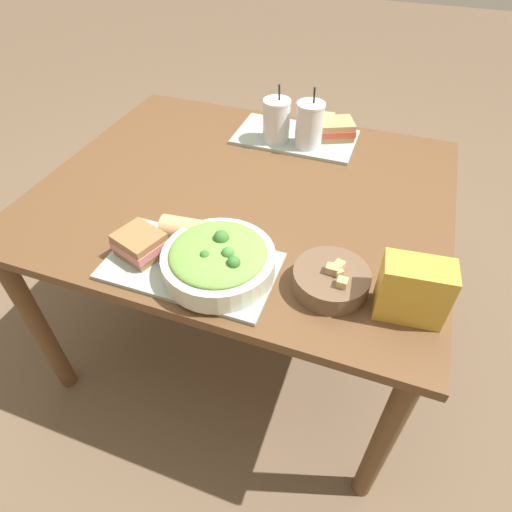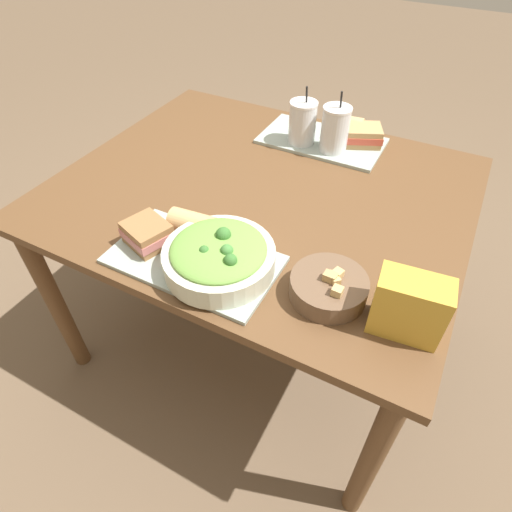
{
  "view_description": "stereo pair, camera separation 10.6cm",
  "coord_description": "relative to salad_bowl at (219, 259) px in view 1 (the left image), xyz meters",
  "views": [
    {
      "loc": [
        0.42,
        -1.07,
        1.55
      ],
      "look_at": [
        0.16,
        -0.35,
        0.82
      ],
      "focal_mm": 30.0,
      "sensor_mm": 36.0,
      "label": 1
    },
    {
      "loc": [
        0.52,
        -1.02,
        1.55
      ],
      "look_at": [
        0.16,
        -0.35,
        0.82
      ],
      "focal_mm": 30.0,
      "sensor_mm": 36.0,
      "label": 2
    }
  ],
  "objects": [
    {
      "name": "sandwich_near",
      "position": [
        -0.22,
        -0.01,
        -0.01
      ],
      "size": [
        0.14,
        0.14,
        0.06
      ],
      "rotation": [
        0.0,
        0.0,
        -0.33
      ],
      "color": "olive",
      "rests_on": "tray_near"
    },
    {
      "name": "salad_bowl",
      "position": [
        0.0,
        0.0,
        0.0
      ],
      "size": [
        0.28,
        0.28,
        0.1
      ],
      "color": "beige",
      "rests_on": "tray_near"
    },
    {
      "name": "drink_cup_dark",
      "position": [
        -0.07,
        0.7,
        0.03
      ],
      "size": [
        0.1,
        0.1,
        0.21
      ],
      "color": "silver",
      "rests_on": "tray_far"
    },
    {
      "name": "baguette_near",
      "position": [
        -0.12,
        0.08,
        -0.01
      ],
      "size": [
        0.15,
        0.08,
        0.07
      ],
      "rotation": [
        0.0,
        0.0,
        1.67
      ],
      "color": "tan",
      "rests_on": "tray_near"
    },
    {
      "name": "tray_near",
      "position": [
        -0.08,
        -0.0,
        -0.05
      ],
      "size": [
        0.44,
        0.25,
        0.01
      ],
      "color": "#99A89E",
      "rests_on": "dining_table"
    },
    {
      "name": "chip_bag",
      "position": [
        0.46,
        0.03,
        0.02
      ],
      "size": [
        0.16,
        0.1,
        0.15
      ],
      "rotation": [
        0.0,
        0.0,
        0.1
      ],
      "color": "gold",
      "rests_on": "dining_table"
    },
    {
      "name": "tray_far",
      "position": [
        -0.01,
        0.75,
        -0.05
      ],
      "size": [
        0.44,
        0.25,
        0.01
      ],
      "color": "#99A89E",
      "rests_on": "dining_table"
    },
    {
      "name": "ground_plane",
      "position": [
        -0.08,
        0.38,
        -0.81
      ],
      "size": [
        12.0,
        12.0,
        0.0
      ],
      "primitive_type": "plane",
      "color": "brown"
    },
    {
      "name": "dining_table",
      "position": [
        -0.08,
        0.38,
        -0.15
      ],
      "size": [
        1.29,
        1.08,
        0.76
      ],
      "color": "brown",
      "rests_on": "ground_plane"
    },
    {
      "name": "soup_bowl",
      "position": [
        0.28,
        0.05,
        -0.02
      ],
      "size": [
        0.19,
        0.19,
        0.07
      ],
      "color": "brown",
      "rests_on": "dining_table"
    },
    {
      "name": "sandwich_far",
      "position": [
        0.13,
        0.79,
        -0.01
      ],
      "size": [
        0.16,
        0.15,
        0.06
      ],
      "rotation": [
        0.0,
        0.0,
        0.42
      ],
      "color": "tan",
      "rests_on": "tray_far"
    },
    {
      "name": "baguette_far",
      "position": [
        0.06,
        0.83,
        -0.01
      ],
      "size": [
        0.11,
        0.08,
        0.07
      ],
      "rotation": [
        0.0,
        0.0,
        1.65
      ],
      "color": "tan",
      "rests_on": "tray_far"
    },
    {
      "name": "drink_cup_red",
      "position": [
        0.05,
        0.7,
        0.03
      ],
      "size": [
        0.1,
        0.1,
        0.21
      ],
      "color": "silver",
      "rests_on": "tray_far"
    }
  ]
}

